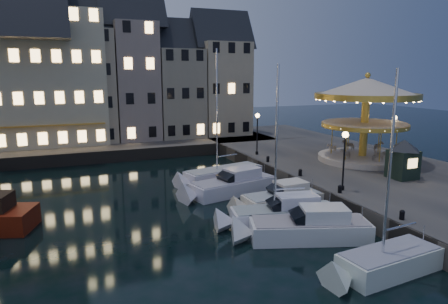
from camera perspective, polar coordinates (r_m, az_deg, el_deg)
name	(u,v)px	position (r m, az deg, el deg)	size (l,w,h in m)	color
ground	(257,226)	(25.41, 4.70, -10.56)	(160.00, 160.00, 0.00)	black
quay_east	(368,174)	(37.64, 19.92, -2.93)	(16.00, 56.00, 1.30)	#474442
quay_north	(91,148)	(49.91, -18.45, 0.53)	(44.00, 12.00, 1.30)	#474442
quaywall_e	(290,183)	(32.96, 9.43, -4.35)	(0.15, 44.00, 1.30)	#47423A
quaywall_n	(115,156)	(44.19, -15.36, -0.62)	(48.00, 0.15, 1.30)	#47423A
streetlamp_b	(344,152)	(28.89, 16.82, -0.03)	(0.44, 0.44, 4.17)	black
streetlamp_c	(257,128)	(40.16, 4.77, 3.46)	(0.44, 0.44, 4.17)	black
streetlamp_d	(394,130)	(41.52, 23.06, 2.86)	(0.44, 0.44, 4.17)	black
bollard_a	(402,214)	(24.83, 24.09, -8.13)	(0.30, 0.30, 0.57)	black
bollard_b	(340,189)	(28.70, 16.23, -5.03)	(0.30, 0.30, 0.57)	black
bollard_c	(300,172)	(32.62, 10.84, -2.84)	(0.30, 0.30, 0.57)	black
bollard_d	(268,159)	(37.24, 6.29, -0.95)	(0.30, 0.30, 0.57)	black
townhouse_nb	(30,83)	(51.19, -25.98, 8.84)	(6.16, 8.00, 13.80)	slate
townhouse_nc	(86,78)	(51.14, -19.17, 9.90)	(6.82, 8.00, 14.80)	tan
townhouse_nd	(134,74)	(51.75, -12.73, 10.80)	(5.50, 8.00, 15.80)	gray
townhouse_ne	(177,86)	(52.93, -6.76, 9.37)	(6.16, 8.00, 12.80)	gray
townhouse_nf	(220,82)	(54.82, -0.56, 10.03)	(6.82, 8.00, 13.80)	tan
hotel_corner	(29,70)	(51.18, -26.07, 10.52)	(17.60, 9.00, 16.80)	beige
motorboat_a	(381,265)	(20.87, 21.51, -14.78)	(6.31, 2.52, 10.38)	silver
motorboat_b	(302,229)	(23.68, 11.13, -10.75)	(7.78, 4.48, 2.15)	silver
motorboat_c	(278,215)	(25.47, 7.76, -8.95)	(7.77, 3.31, 10.27)	silver
motorboat_d	(277,201)	(28.22, 7.61, -7.00)	(6.64, 2.41, 2.15)	beige
motorboat_e	(229,186)	(31.57, 0.76, -4.91)	(8.18, 3.97, 2.15)	silver
motorboat_f	(218,176)	(35.18, -0.82, -3.41)	(8.26, 3.78, 10.95)	silver
carousel	(366,103)	(39.05, 19.62, 6.57)	(9.34, 9.34, 8.17)	beige
ticket_kiosk	(404,152)	(33.93, 24.29, -0.06)	(2.96, 2.96, 3.47)	black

